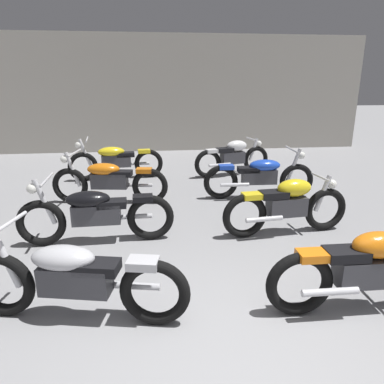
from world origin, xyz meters
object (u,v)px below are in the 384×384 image
motorcycle_right_row_2 (260,176)px  motorcycle_left_row_1 (95,213)px  motorcycle_left_row_2 (109,180)px  motorcycle_right_row_3 (233,157)px  motorcycle_left_row_0 (74,277)px  motorcycle_right_row_1 (287,205)px  motorcycle_right_row_0 (366,269)px  motorcycle_left_row_3 (116,160)px

motorcycle_right_row_2 → motorcycle_left_row_1: bearing=-149.4°
motorcycle_left_row_2 → motorcycle_right_row_3: motorcycle_left_row_2 is taller
motorcycle_left_row_0 → motorcycle_left_row_1: size_ratio=0.99×
motorcycle_left_row_0 → motorcycle_left_row_2: 3.50m
motorcycle_right_row_1 → motorcycle_right_row_2: bearing=86.2°
motorcycle_left_row_2 → motorcycle_right_row_3: 3.29m
motorcycle_left_row_0 → motorcycle_right_row_0: motorcycle_left_row_0 is taller
motorcycle_left_row_1 → motorcycle_right_row_3: motorcycle_left_row_1 is taller
motorcycle_left_row_3 → motorcycle_right_row_1: motorcycle_left_row_3 is taller
motorcycle_left_row_3 → motorcycle_right_row_2: (2.90, -1.77, 0.00)m
motorcycle_left_row_1 → motorcycle_right_row_1: bearing=-0.4°
motorcycle_left_row_2 → motorcycle_right_row_2: 2.88m
motorcycle_left_row_3 → motorcycle_right_row_3: 2.79m
motorcycle_left_row_3 → motorcycle_right_row_1: bearing=-51.6°
motorcycle_left_row_2 → motorcycle_left_row_3: 1.73m
motorcycle_right_row_1 → motorcycle_left_row_0: bearing=-147.8°
motorcycle_left_row_1 → motorcycle_right_row_0: motorcycle_left_row_1 is taller
motorcycle_left_row_1 → motorcycle_right_row_1: (2.78, -0.02, 0.01)m
motorcycle_left_row_3 → motorcycle_right_row_2: bearing=-31.5°
motorcycle_left_row_2 → motorcycle_right_row_1: size_ratio=1.10×
motorcycle_left_row_2 → motorcycle_left_row_3: size_ratio=1.00×
motorcycle_left_row_3 → motorcycle_right_row_2: 3.40m
motorcycle_left_row_1 → motorcycle_left_row_3: (-0.00, 3.48, 0.00)m
motorcycle_left_row_1 → motorcycle_right_row_3: (2.78, 3.53, 0.01)m
motorcycle_left_row_0 → motorcycle_right_row_0: size_ratio=1.09×
motorcycle_left_row_2 → motorcycle_right_row_0: size_ratio=1.10×
motorcycle_left_row_3 → motorcycle_right_row_3: bearing=0.9°
motorcycle_left_row_1 → motorcycle_right_row_3: bearing=51.8°
motorcycle_left_row_0 → motorcycle_right_row_1: motorcycle_left_row_0 is taller
motorcycle_left_row_2 → motorcycle_right_row_0: motorcycle_left_row_2 is taller
motorcycle_left_row_2 → motorcycle_right_row_3: (2.77, 1.78, 0.01)m
motorcycle_right_row_0 → motorcycle_right_row_1: size_ratio=1.00×
motorcycle_right_row_0 → motorcycle_left_row_1: bearing=145.6°
motorcycle_left_row_2 → motorcycle_right_row_2: same height
motorcycle_left_row_3 → motorcycle_right_row_2: size_ratio=1.00×
motorcycle_left_row_2 → motorcycle_right_row_1: (2.76, -1.77, 0.01)m
motorcycle_left_row_2 → motorcycle_left_row_0: bearing=-89.6°
motorcycle_left_row_1 → motorcycle_left_row_2: bearing=89.6°
motorcycle_right_row_2 → motorcycle_right_row_3: size_ratio=1.12×
motorcycle_left_row_1 → motorcycle_right_row_1: 2.78m
motorcycle_left_row_0 → motorcycle_left_row_3: (-0.04, 5.23, 0.00)m
motorcycle_right_row_3 → motorcycle_right_row_1: bearing=-90.0°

